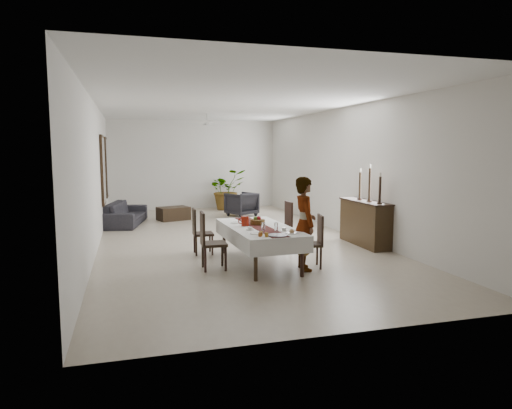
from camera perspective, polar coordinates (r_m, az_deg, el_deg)
The scene contains 86 objects.
floor at distance 11.08m, azimuth -3.33°, elevation -4.27°, with size 6.00×12.00×0.00m, color #B0A38C.
ceiling at distance 10.92m, azimuth -3.45°, elevation 12.44°, with size 6.00×12.00×0.02m, color silver.
wall_back at distance 16.79m, azimuth -7.79°, elevation 4.94°, with size 6.00×0.02×3.20m, color silver.
wall_front at distance 5.20m, azimuth 10.93°, elevation 0.89°, with size 6.00×0.02×3.20m, color silver.
wall_left at distance 10.65m, azimuth -19.38°, elevation 3.59°, with size 0.02×12.00×3.20m, color silver.
wall_right at distance 11.89m, azimuth 10.92°, elevation 4.15°, with size 0.02×12.00×3.20m, color silver.
dining_table_top at distance 8.51m, azimuth 0.40°, elevation -2.99°, with size 0.93×2.24×0.05m, color black.
table_leg_fl at distance 7.46m, azimuth -0.04°, elevation -7.13°, with size 0.07×0.07×0.65m, color black.
table_leg_fr at distance 7.75m, azimuth 5.80°, elevation -6.64°, with size 0.07×0.07×0.65m, color black.
table_leg_bl at distance 9.47m, azimuth -4.00°, elevation -4.16°, with size 0.07×0.07×0.65m, color black.
table_leg_br at distance 9.70m, azimuth 0.73°, elevation -3.88°, with size 0.07×0.07×0.65m, color black.
tablecloth_top at distance 8.51m, azimuth 0.40°, elevation -2.80°, with size 1.10×2.41×0.01m, color white.
tablecloth_drape_left at distance 8.38m, azimuth -3.16°, elevation -3.90°, with size 0.01×2.41×0.28m, color silver.
tablecloth_drape_right at distance 8.71m, azimuth 3.82°, elevation -3.49°, with size 0.01×2.41×0.28m, color white.
tablecloth_drape_near at distance 7.42m, azimuth 3.32°, elevation -5.30°, with size 1.10×0.01×0.28m, color silver.
tablecloth_drape_far at distance 9.66m, azimuth -1.84°, elevation -2.46°, with size 1.10×0.01×0.28m, color silver.
table_runner at distance 8.50m, azimuth 0.40°, elevation -2.75°, with size 0.33×2.34×0.00m, color maroon.
red_pitcher at distance 8.55m, azimuth -1.38°, elevation -2.08°, with size 0.14×0.14×0.19m, color maroon.
pitcher_handle at distance 8.53m, azimuth -1.89°, elevation -2.10°, with size 0.11×0.11×0.02m, color maroon.
wine_glass_near at distance 7.96m, azimuth 2.54°, elevation -2.85°, with size 0.07×0.07×0.16m, color white.
wine_glass_mid at distance 7.98m, azimuth 0.92°, elevation -2.82°, with size 0.07×0.07×0.16m, color silver.
teacup_right at distance 8.07m, azimuth 3.54°, elevation -3.09°, with size 0.08×0.08×0.06m, color white.
saucer_right at distance 8.08m, azimuth 3.54°, elevation -3.25°, with size 0.14×0.14×0.01m, color white.
teacup_left at distance 8.11m, azimuth -0.76°, elevation -3.03°, with size 0.08×0.08×0.06m, color white.
saucer_left at distance 8.11m, azimuth -0.76°, elevation -3.19°, with size 0.14×0.14×0.01m, color white.
plate_near_right at distance 7.83m, azimuth 4.48°, elevation -3.56°, with size 0.22×0.22×0.01m, color silver.
bread_near_right at distance 7.83m, azimuth 4.49°, elevation -3.38°, with size 0.08×0.08×0.08m, color tan.
plate_near_left at distance 7.76m, azimuth 0.05°, elevation -3.63°, with size 0.22×0.22×0.01m, color white.
plate_far_left at distance 8.90m, azimuth -2.47°, elevation -2.29°, with size 0.22×0.22×0.01m, color silver.
serving_tray at distance 7.59m, azimuth 2.73°, elevation -3.86°, with size 0.34×0.34×0.02m, color #3D3C41.
jam_jar_a at distance 7.49m, azimuth 1.33°, elevation -3.80°, with size 0.06×0.06×0.07m, color #915E15.
jam_jar_b at distance 7.51m, azimuth 0.51°, elevation -3.76°, with size 0.06×0.06×0.07m, color brown.
jam_jar_c at distance 7.62m, azimuth 0.62°, elevation -3.62°, with size 0.06×0.06×0.07m, color #8B5914.
fruit_basket at distance 8.73m, azimuth 0.21°, elevation -2.20°, with size 0.28×0.28×0.09m, color brown.
fruit_red at distance 8.75m, azimuth 0.35°, elevation -1.72°, with size 0.08×0.08×0.08m, color #A71018.
fruit_green at distance 8.73m, azimuth -0.08°, elevation -1.73°, with size 0.07×0.07×0.07m, color #4F7B25.
chair_right_near_seat at distance 8.36m, azimuth 6.77°, elevation -4.96°, with size 0.41×0.41×0.05m, color black.
chair_right_near_leg_fl at distance 8.29m, azimuth 8.10°, elevation -6.69°, with size 0.04×0.04×0.40m, color black.
chair_right_near_leg_fr at distance 8.60m, azimuth 7.65°, elevation -6.18°, with size 0.04×0.04×0.40m, color black.
chair_right_near_leg_bl at distance 8.22m, azimuth 5.81°, elevation -6.76°, with size 0.04×0.04×0.40m, color black.
chair_right_near_leg_br at distance 8.54m, azimuth 5.44°, elevation -6.24°, with size 0.04×0.04×0.40m, color black.
chair_right_near_back at distance 8.35m, azimuth 8.05°, elevation -3.06°, with size 0.41×0.04×0.52m, color black.
chair_right_far_seat at distance 9.97m, azimuth 3.04°, elevation -2.88°, with size 0.43×0.43×0.05m, color black.
chair_right_far_leg_fl at distance 9.91m, azimuth 4.33°, elevation -4.35°, with size 0.04×0.04×0.42m, color black.
chair_right_far_leg_fr at distance 10.23m, azimuth 3.63°, elevation -3.99°, with size 0.04×0.04×0.42m, color black.
chair_right_far_leg_bl at distance 9.79m, azimuth 2.40°, elevation -4.47°, with size 0.04×0.04×0.42m, color black.
chair_right_far_leg_br at distance 10.12m, azimuth 1.76°, elevation -4.10°, with size 0.04×0.04×0.42m, color black.
chair_right_far_back at distance 9.99m, azimuth 4.11°, elevation -1.17°, with size 0.43×0.04×0.55m, color black.
chair_left_near_seat at distance 8.20m, azimuth -5.29°, elevation -4.94°, with size 0.44×0.44×0.05m, color black.
chair_left_near_leg_fl at distance 8.41m, azimuth -6.68°, elevation -6.36°, with size 0.04×0.04×0.43m, color black.
chair_left_near_leg_fr at distance 8.06m, azimuth -6.35°, elevation -6.93°, with size 0.04×0.04×0.43m, color black.
chair_left_near_leg_bl at distance 8.46m, azimuth -4.24°, elevation -6.25°, with size 0.04×0.04×0.43m, color black.
chair_left_near_leg_br at distance 8.11m, azimuth -3.81°, elevation -6.82°, with size 0.04×0.04×0.43m, color black.
chair_left_near_back at distance 8.12m, azimuth -6.71°, elevation -2.92°, with size 0.44×0.04×0.56m, color black.
chair_left_far_seat at distance 9.44m, azimuth -6.62°, elevation -3.67°, with size 0.40×0.40×0.05m, color black.
chair_left_far_leg_fl at distance 9.62m, azimuth -7.71°, elevation -4.82°, with size 0.04×0.04×0.39m, color black.
chair_left_far_leg_fr at distance 9.30m, azimuth -7.47°, elevation -5.22°, with size 0.04×0.04×0.39m, color black.
chair_left_far_leg_bl at distance 9.66m, azimuth -5.78°, elevation -4.74°, with size 0.04×0.04×0.39m, color black.
chair_left_far_leg_br at distance 9.35m, azimuth -5.47°, elevation -5.13°, with size 0.04×0.04×0.39m, color black.
chair_left_far_back at distance 9.37m, azimuth -7.75°, elevation -2.08°, with size 0.40×0.04×0.51m, color black.
woman at distance 8.13m, azimuth 6.09°, elevation -2.39°, with size 0.61×0.40×1.66m, color gray.
sideboard_body at distance 10.55m, azimuth 13.45°, elevation -2.33°, with size 0.43×1.62×0.97m, color black.
sideboard_top at distance 10.48m, azimuth 13.52°, elevation 0.37°, with size 0.47×1.68×0.03m, color black.
candlestick_near_base at distance 9.97m, azimuth 15.19°, elevation 0.19°, with size 0.11×0.11×0.03m, color black.
candlestick_near_shaft at distance 9.94m, azimuth 15.24°, elevation 1.82°, with size 0.05×0.05×0.54m, color black.
candlestick_near_candle at distance 9.92m, azimuth 15.29°, elevation 3.62°, with size 0.04×0.04×0.09m, color beige.
candlestick_mid_base at distance 10.34m, azimuth 13.96°, elevation 0.46°, with size 0.11×0.11×0.03m, color black.
candlestick_mid_shaft at distance 10.31m, azimuth 14.02°, elevation 2.48°, with size 0.05×0.05×0.70m, color black.
candlestick_mid_candle at distance 10.29m, azimuth 14.08°, elevation 4.66°, with size 0.04×0.04×0.09m, color white.
candlestick_far_base at distance 10.71m, azimuth 12.83°, elevation 0.70°, with size 0.11×0.11×0.03m, color black.
candlestick_far_shaft at distance 10.69m, azimuth 12.87°, elevation 2.37°, with size 0.05×0.05×0.59m, color black.
candlestick_far_candle at distance 10.67m, azimuth 12.92°, elevation 4.19°, with size 0.04×0.04×0.09m, color silver.
sofa at distance 13.61m, azimuth -15.98°, elevation -1.08°, with size 2.20×0.86×0.64m, color #252328.
armchair at distance 14.79m, azimuth -1.83°, elevation 0.04°, with size 0.82×0.85×0.77m, color #242227.
coffee_table at distance 14.18m, azimuth -10.29°, elevation -1.11°, with size 0.91×0.60×0.40m, color black.
potted_plant at distance 16.44m, azimuth -3.70°, elevation 1.89°, with size 1.30×1.13×1.45m, color #2E5622.
mirror_frame_near at distance 12.85m, azimuth -18.60°, elevation 4.10°, with size 0.06×1.05×1.85m, color black.
mirror_glass_near at distance 12.84m, azimuth -18.44°, elevation 4.11°, with size 0.01×0.90×1.70m, color silver.
mirror_frame_far at distance 14.94m, azimuth -18.21°, elevation 4.45°, with size 0.06×1.05×1.85m, color black.
mirror_glass_far at distance 14.94m, azimuth -18.08°, elevation 4.45°, with size 0.01×0.90×1.70m, color white.
fan_rod at distance 13.85m, azimuth -6.14°, elevation 10.80°, with size 0.04×0.04×0.20m, color silver.
fan_hub at distance 13.84m, azimuth -6.12°, elevation 9.97°, with size 0.16×0.16×0.08m, color silver.
fan_blade_n at distance 14.18m, azimuth -6.37°, elevation 9.89°, with size 0.10×0.55×0.01m, color white.
fan_blade_s at distance 13.49m, azimuth -5.87°, elevation 10.06°, with size 0.10×0.55×0.01m, color white.
fan_blade_e at distance 13.90m, azimuth -4.68°, elevation 9.97°, with size 0.55×0.10×0.01m, color white.
fan_blade_w at distance 13.78m, azimuth -7.58°, elevation 9.96°, with size 0.55×0.10×0.01m, color silver.
Camera 1 is at (-2.32, -10.62, 2.12)m, focal length 32.00 mm.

